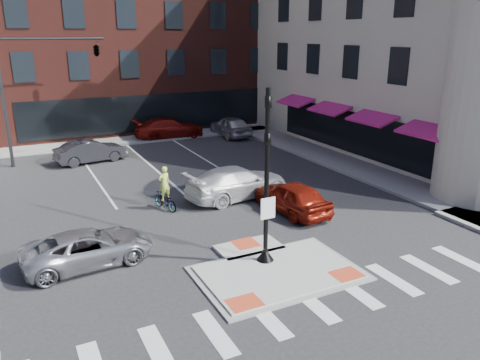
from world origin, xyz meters
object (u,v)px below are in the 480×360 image
white_pickup (238,182)px  bg_car_red (169,128)px  red_sedan (292,197)px  bg_car_dark (91,151)px  bg_car_silver (230,126)px  silver_suv (88,248)px  cyclist (165,195)px

white_pickup → bg_car_red: white_pickup is taller
red_sedan → white_pickup: 3.13m
white_pickup → bg_car_dark: white_pickup is taller
bg_car_silver → silver_suv: bearing=51.0°
silver_suv → bg_car_silver: 21.66m
silver_suv → cyclist: (4.03, 3.90, 0.07)m
cyclist → bg_car_silver: bearing=-143.7°
cyclist → white_pickup: bearing=162.5°
bg_car_dark → bg_car_silver: bg_car_silver is taller
red_sedan → bg_car_dark: 14.37m
bg_car_silver → cyclist: bearing=53.5°
silver_suv → white_pickup: 8.65m
silver_suv → red_sedan: bearing=-87.8°
bg_car_dark → bg_car_red: bearing=-64.9°
silver_suv → white_pickup: (7.72, 3.90, 0.15)m
silver_suv → red_sedan: size_ratio=1.06×
red_sedan → bg_car_red: 17.34m
bg_car_silver → cyclist: (-9.51, -13.00, -0.10)m
red_sedan → cyclist: cyclist is taller
white_pickup → bg_car_dark: (-5.27, 9.93, -0.06)m
bg_car_silver → bg_car_red: 4.71m
red_sedan → bg_car_dark: red_sedan is taller
red_sedan → white_pickup: size_ratio=0.79×
white_pickup → cyclist: cyclist is taller
bg_car_dark → red_sedan: bearing=-162.3°
white_pickup → cyclist: 3.69m
red_sedan → cyclist: 5.75m
white_pickup → cyclist: (-3.69, 0.00, -0.08)m
red_sedan → white_pickup: bearing=-69.6°
white_pickup → bg_car_silver: (5.82, 13.00, 0.02)m
bg_car_red → bg_car_silver: bearing=-107.0°
red_sedan → bg_car_silver: 16.47m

